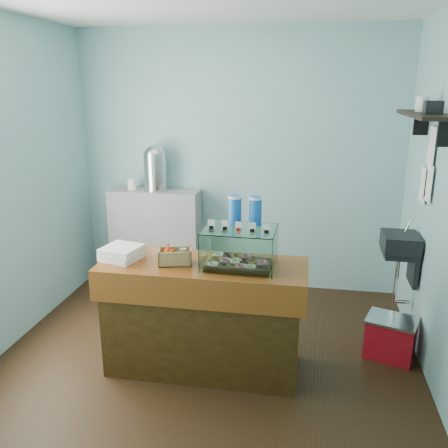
% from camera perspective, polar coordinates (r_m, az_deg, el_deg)
% --- Properties ---
extents(ground, '(3.50, 3.50, 0.00)m').
position_cam_1_polar(ground, '(4.26, -1.63, -14.91)').
color(ground, black).
rests_on(ground, ground).
extents(room_shell, '(3.54, 3.04, 2.82)m').
position_cam_1_polar(room_shell, '(3.68, -1.43, 8.41)').
color(room_shell, '#81B9BC').
rests_on(room_shell, ground).
extents(counter, '(1.60, 0.60, 0.90)m').
position_cam_1_polar(counter, '(3.82, -2.48, -11.00)').
color(counter, '#442B0D').
rests_on(counter, ground).
extents(back_shelf, '(1.00, 0.32, 1.10)m').
position_cam_1_polar(back_shelf, '(5.42, -8.18, -1.66)').
color(back_shelf, '#99999C').
rests_on(back_shelf, ground).
extents(display_case, '(0.55, 0.41, 0.52)m').
position_cam_1_polar(display_case, '(3.56, 1.94, -2.53)').
color(display_case, '#331A0F').
rests_on(display_case, counter).
extents(condiment_crate, '(0.28, 0.21, 0.17)m').
position_cam_1_polar(condiment_crate, '(3.63, -5.97, -3.94)').
color(condiment_crate, tan).
rests_on(condiment_crate, counter).
extents(pastry_boxes, '(0.33, 0.34, 0.11)m').
position_cam_1_polar(pastry_boxes, '(3.80, -12.20, -3.41)').
color(pastry_boxes, white).
rests_on(pastry_boxes, counter).
extents(coffee_urn, '(0.27, 0.27, 0.50)m').
position_cam_1_polar(coffee_urn, '(5.23, -8.29, 6.87)').
color(coffee_urn, silver).
rests_on(coffee_urn, back_shelf).
extents(red_cooler, '(0.48, 0.42, 0.35)m').
position_cam_1_polar(red_cooler, '(4.32, 19.39, -12.77)').
color(red_cooler, red).
rests_on(red_cooler, ground).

